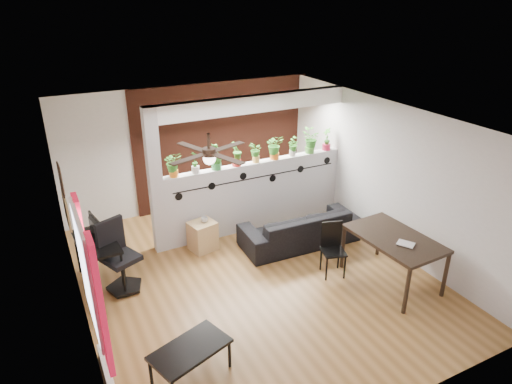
% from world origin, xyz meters
% --- Properties ---
extents(room_shell, '(6.30, 7.10, 2.90)m').
position_xyz_m(room_shell, '(0.00, 0.00, 1.30)').
color(room_shell, brown).
rests_on(room_shell, ground).
extents(partition_wall, '(3.60, 0.18, 1.35)m').
position_xyz_m(partition_wall, '(0.80, 1.50, 0.68)').
color(partition_wall, '#BCBCC1').
rests_on(partition_wall, ground).
extents(ceiling_header, '(3.60, 0.18, 0.30)m').
position_xyz_m(ceiling_header, '(0.80, 1.50, 2.45)').
color(ceiling_header, white).
rests_on(ceiling_header, room_shell).
extents(pier_column, '(0.22, 0.20, 2.60)m').
position_xyz_m(pier_column, '(-1.11, 1.50, 1.30)').
color(pier_column, '#BCBCC1').
rests_on(pier_column, ground).
extents(brick_panel, '(3.90, 0.05, 2.60)m').
position_xyz_m(brick_panel, '(0.80, 2.97, 1.30)').
color(brick_panel, '#B04C33').
rests_on(brick_panel, ground).
extents(vine_decal, '(3.31, 0.01, 0.30)m').
position_xyz_m(vine_decal, '(0.80, 1.40, 1.08)').
color(vine_decal, black).
rests_on(vine_decal, partition_wall).
extents(window_assembly, '(0.09, 1.30, 1.55)m').
position_xyz_m(window_assembly, '(-2.56, -1.20, 1.51)').
color(window_assembly, white).
rests_on(window_assembly, room_shell).
extents(baseboard_heater, '(0.08, 1.00, 0.18)m').
position_xyz_m(baseboard_heater, '(-2.54, -1.20, 0.09)').
color(baseboard_heater, silver).
rests_on(baseboard_heater, ground).
extents(corkboard, '(0.03, 0.60, 0.45)m').
position_xyz_m(corkboard, '(-2.58, 0.95, 1.35)').
color(corkboard, olive).
rests_on(corkboard, room_shell).
extents(framed_art, '(0.03, 0.34, 0.44)m').
position_xyz_m(framed_art, '(-2.58, 0.90, 1.85)').
color(framed_art, '#8C7259').
rests_on(framed_art, room_shell).
extents(ceiling_fan, '(1.19, 1.19, 0.43)m').
position_xyz_m(ceiling_fan, '(-0.80, -0.30, 2.31)').
color(ceiling_fan, black).
rests_on(ceiling_fan, room_shell).
extents(potted_plant_0, '(0.24, 0.19, 0.44)m').
position_xyz_m(potted_plant_0, '(-0.78, 1.50, 1.58)').
color(potted_plant_0, orange).
rests_on(potted_plant_0, partition_wall).
extents(potted_plant_1, '(0.23, 0.25, 0.40)m').
position_xyz_m(potted_plant_1, '(-0.38, 1.50, 1.56)').
color(potted_plant_1, silver).
rests_on(potted_plant_1, partition_wall).
extents(potted_plant_2, '(0.28, 0.31, 0.48)m').
position_xyz_m(potted_plant_2, '(0.01, 1.50, 1.61)').
color(potted_plant_2, '#338E43').
rests_on(potted_plant_2, partition_wall).
extents(potted_plant_3, '(0.26, 0.23, 0.45)m').
position_xyz_m(potted_plant_3, '(0.41, 1.50, 1.59)').
color(potted_plant_3, red).
rests_on(potted_plant_3, partition_wall).
extents(potted_plant_4, '(0.16, 0.20, 0.39)m').
position_xyz_m(potted_plant_4, '(0.80, 1.50, 1.56)').
color(potted_plant_4, '#E2B050').
rests_on(potted_plant_4, partition_wall).
extents(potted_plant_5, '(0.29, 0.25, 0.47)m').
position_xyz_m(potted_plant_5, '(1.20, 1.50, 1.60)').
color(potted_plant_5, orange).
rests_on(potted_plant_5, partition_wall).
extents(potted_plant_6, '(0.14, 0.18, 0.36)m').
position_xyz_m(potted_plant_6, '(1.59, 1.50, 1.54)').
color(potted_plant_6, silver).
rests_on(potted_plant_6, partition_wall).
extents(potted_plant_7, '(0.32, 0.32, 0.48)m').
position_xyz_m(potted_plant_7, '(1.99, 1.50, 1.60)').
color(potted_plant_7, '#478E33').
rests_on(potted_plant_7, partition_wall).
extents(potted_plant_8, '(0.22, 0.26, 0.45)m').
position_xyz_m(potted_plant_8, '(2.38, 1.50, 1.59)').
color(potted_plant_8, '#C51F45').
rests_on(potted_plant_8, partition_wall).
extents(sofa, '(2.11, 0.90, 0.61)m').
position_xyz_m(sofa, '(1.23, 0.57, 0.30)').
color(sofa, black).
rests_on(sofa, ground).
extents(cube_shelf, '(0.51, 0.48, 0.54)m').
position_xyz_m(cube_shelf, '(-0.44, 1.16, 0.27)').
color(cube_shelf, tan).
rests_on(cube_shelf, ground).
extents(cup, '(0.15, 0.15, 0.09)m').
position_xyz_m(cup, '(-0.39, 1.16, 0.58)').
color(cup, gray).
rests_on(cup, cube_shelf).
extents(computer_desk, '(0.62, 1.10, 0.77)m').
position_xyz_m(computer_desk, '(-2.25, 0.91, 0.70)').
color(computer_desk, black).
rests_on(computer_desk, ground).
extents(monitor, '(0.32, 0.11, 0.18)m').
position_xyz_m(monitor, '(-2.25, 1.06, 0.86)').
color(monitor, black).
rests_on(monitor, computer_desk).
extents(office_chair, '(0.62, 0.63, 1.13)m').
position_xyz_m(office_chair, '(-1.99, 0.64, 0.50)').
color(office_chair, black).
rests_on(office_chair, ground).
extents(dining_table, '(0.97, 1.51, 0.80)m').
position_xyz_m(dining_table, '(1.88, -1.11, 0.72)').
color(dining_table, black).
rests_on(dining_table, ground).
extents(book, '(0.28, 0.30, 0.02)m').
position_xyz_m(book, '(1.78, -1.41, 0.81)').
color(book, gray).
rests_on(book, dining_table).
extents(folding_chair, '(0.45, 0.45, 0.89)m').
position_xyz_m(folding_chair, '(1.19, -0.47, 0.53)').
color(folding_chair, black).
rests_on(folding_chair, ground).
extents(coffee_table, '(1.04, 0.78, 0.43)m').
position_xyz_m(coffee_table, '(-1.62, -1.56, 0.39)').
color(coffee_table, black).
rests_on(coffee_table, ground).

